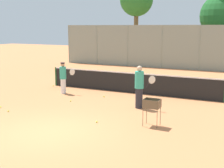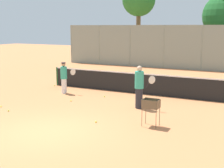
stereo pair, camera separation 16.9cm
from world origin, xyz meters
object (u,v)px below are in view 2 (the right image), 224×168
player_white_outfit (139,87)px  player_red_cap (64,77)px  ball_cart (151,106)px  tennis_net (130,82)px

player_white_outfit → player_red_cap: 4.69m
player_red_cap → ball_cart: size_ratio=1.68×
tennis_net → ball_cart: 5.51m
tennis_net → player_white_outfit: size_ratio=5.26×
tennis_net → ball_cart: tennis_net is taller
player_white_outfit → ball_cart: size_ratio=1.89×
player_red_cap → ball_cart: player_red_cap is taller
player_white_outfit → ball_cart: 2.43m
tennis_net → player_red_cap: (-3.00, -1.63, 0.27)m
ball_cart → player_white_outfit: bearing=121.8°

